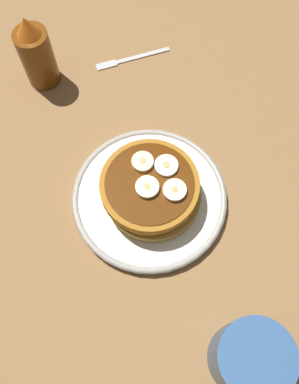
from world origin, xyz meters
The scene contains 10 objects.
ground_plane centered at (0.00, 0.00, -1.50)cm, with size 140.00×140.00×3.00cm, color olive.
plate centered at (0.00, 0.00, 0.92)cm, with size 22.43×22.43×1.70cm.
pancake_stack centered at (-0.03, 0.28, 3.86)cm, with size 13.83×14.09×4.90cm.
banana_slice_0 centered at (0.85, 0.11, 6.59)cm, with size 3.18×3.18×0.92cm.
banana_slice_1 centered at (0.47, 3.52, 6.58)cm, with size 3.16×3.16×0.90cm.
banana_slice_2 centered at (-3.05, 1.29, 6.49)cm, with size 3.26×3.26×0.73cm.
banana_slice_3 centered at (-2.44, -1.91, 6.57)cm, with size 3.01×3.01×0.89cm.
coffee_mug centered at (16.63, 18.63, 4.48)cm, with size 12.43×8.97×8.69cm.
fork centered at (-22.87, -12.33, 0.25)cm, with size 8.89×10.76×0.50cm.
syrup_bottle centered at (-14.41, -23.99, 5.91)cm, with size 5.23×5.23×13.20cm.
Camera 1 is at (21.01, 7.83, 57.09)cm, focal length 39.04 mm.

